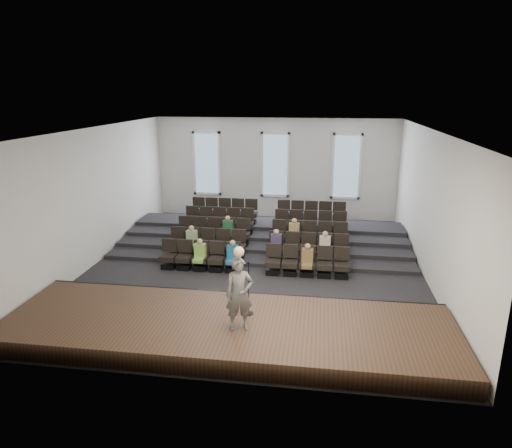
% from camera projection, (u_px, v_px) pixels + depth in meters
% --- Properties ---
extents(ground, '(14.00, 14.00, 0.00)m').
position_uv_depth(ground, '(255.00, 267.00, 16.89)').
color(ground, black).
rests_on(ground, ground).
extents(ceiling, '(12.00, 14.00, 0.02)m').
position_uv_depth(ceiling, '(255.00, 129.00, 15.48)').
color(ceiling, white).
rests_on(ceiling, ground).
extents(wall_back, '(12.00, 0.04, 5.00)m').
position_uv_depth(wall_back, '(275.00, 169.00, 22.85)').
color(wall_back, silver).
rests_on(wall_back, ground).
extents(wall_front, '(12.00, 0.04, 5.00)m').
position_uv_depth(wall_front, '(207.00, 279.00, 9.52)').
color(wall_front, silver).
rests_on(wall_front, ground).
extents(wall_left, '(0.04, 14.00, 5.00)m').
position_uv_depth(wall_left, '(96.00, 196.00, 17.01)').
color(wall_left, silver).
rests_on(wall_left, ground).
extents(wall_right, '(0.04, 14.00, 5.00)m').
position_uv_depth(wall_right, '(432.00, 207.00, 15.37)').
color(wall_right, silver).
rests_on(wall_right, ground).
extents(stage, '(11.80, 3.60, 0.50)m').
position_uv_depth(stage, '(227.00, 329.00, 11.98)').
color(stage, '#422B1C').
rests_on(stage, ground).
extents(stage_lip, '(11.80, 0.06, 0.52)m').
position_uv_depth(stage_lip, '(239.00, 300.00, 13.66)').
color(stage_lip, black).
rests_on(stage_lip, ground).
extents(risers, '(11.80, 4.80, 0.60)m').
position_uv_depth(risers, '(266.00, 236.00, 19.85)').
color(risers, black).
rests_on(risers, ground).
extents(seating_rows, '(6.80, 4.70, 1.67)m').
position_uv_depth(seating_rows, '(261.00, 236.00, 18.17)').
color(seating_rows, black).
rests_on(seating_rows, ground).
extents(windows, '(8.44, 0.10, 3.24)m').
position_uv_depth(windows, '(275.00, 165.00, 22.73)').
color(windows, white).
rests_on(windows, wall_back).
extents(audience, '(5.45, 2.64, 1.10)m').
position_uv_depth(audience, '(256.00, 243.00, 16.97)').
color(audience, '#7EB448').
rests_on(audience, seating_rows).
extents(speaker, '(0.80, 0.65, 1.89)m').
position_uv_depth(speaker, '(239.00, 294.00, 11.27)').
color(speaker, '#565452').
rests_on(speaker, stage).
extents(mic_stand, '(0.25, 0.25, 1.50)m').
position_uv_depth(mic_stand, '(249.00, 299.00, 12.15)').
color(mic_stand, black).
rests_on(mic_stand, stage).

